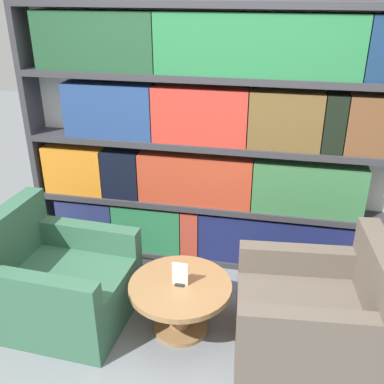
# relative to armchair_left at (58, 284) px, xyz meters

# --- Properties ---
(ground_plane) EXTENTS (14.00, 14.00, 0.00)m
(ground_plane) POSITION_rel_armchair_left_xyz_m (1.00, -0.31, -0.28)
(ground_plane) COLOR slate
(bookshelf) EXTENTS (3.19, 0.30, 2.14)m
(bookshelf) POSITION_rel_armchair_left_xyz_m (0.97, 0.99, 0.79)
(bookshelf) COLOR silver
(bookshelf) RESTS_ON ground_plane
(armchair_left) EXTENTS (0.96, 0.85, 0.83)m
(armchair_left) POSITION_rel_armchair_left_xyz_m (0.00, 0.00, 0.00)
(armchair_left) COLOR #336047
(armchair_left) RESTS_ON ground_plane
(armchair_right) EXTENTS (0.99, 0.88, 0.83)m
(armchair_right) POSITION_rel_armchair_left_xyz_m (1.80, 0.00, 0.00)
(armchair_right) COLOR brown
(armchair_right) RESTS_ON ground_plane
(coffee_table) EXTENTS (0.71, 0.71, 0.39)m
(coffee_table) POSITION_rel_armchair_left_xyz_m (0.90, 0.04, -0.00)
(coffee_table) COLOR olive
(coffee_table) RESTS_ON ground_plane
(table_sign) EXTENTS (0.11, 0.06, 0.17)m
(table_sign) POSITION_rel_armchair_left_xyz_m (0.90, 0.04, 0.18)
(table_sign) COLOR black
(table_sign) RESTS_ON coffee_table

